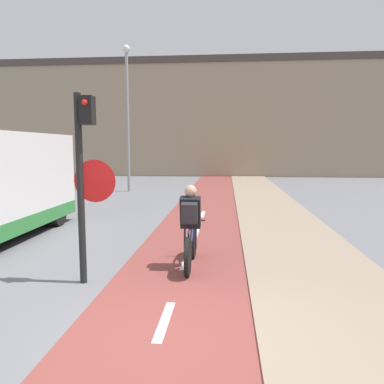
# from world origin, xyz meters

# --- Properties ---
(ground_plane) EXTENTS (120.00, 120.00, 0.00)m
(ground_plane) POSITION_xyz_m (0.00, 0.00, 0.00)
(ground_plane) COLOR slate
(bike_lane) EXTENTS (2.23, 60.00, 0.02)m
(bike_lane) POSITION_xyz_m (0.00, 0.00, 0.01)
(bike_lane) COLOR brown
(bike_lane) RESTS_ON ground_plane
(sidewalk_strip) EXTENTS (2.40, 60.00, 0.05)m
(sidewalk_strip) POSITION_xyz_m (2.32, 0.00, 0.03)
(sidewalk_strip) COLOR gray
(sidewalk_strip) RESTS_ON ground_plane
(building_row_background) EXTENTS (60.00, 5.20, 8.75)m
(building_row_background) POSITION_xyz_m (0.00, 26.37, 4.38)
(building_row_background) COLOR gray
(building_row_background) RESTS_ON ground_plane
(traffic_light_pole) EXTENTS (0.67, 0.26, 3.01)m
(traffic_light_pole) POSITION_xyz_m (-1.45, 1.76, 1.87)
(traffic_light_pole) COLOR black
(traffic_light_pole) RESTS_ON ground_plane
(street_lamp_far) EXTENTS (0.36, 0.36, 7.00)m
(street_lamp_far) POSITION_xyz_m (-4.05, 14.12, 4.26)
(street_lamp_far) COLOR gray
(street_lamp_far) RESTS_ON ground_plane
(cyclist_near) EXTENTS (0.46, 1.74, 1.51)m
(cyclist_near) POSITION_xyz_m (0.12, 2.68, 0.72)
(cyclist_near) COLOR black
(cyclist_near) RESTS_ON ground_plane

